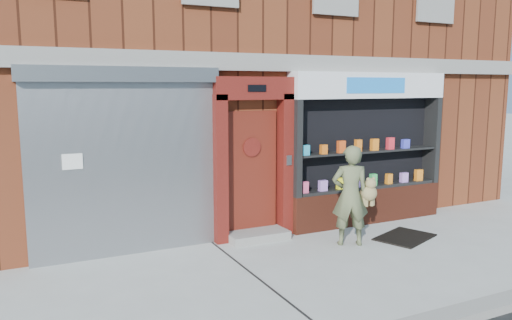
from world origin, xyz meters
TOP-DOWN VIEW (x-y plane):
  - ground at (0.00, 0.00)m, footprint 80.00×80.00m
  - curb at (0.00, -2.15)m, footprint 60.00×0.30m
  - building at (-0.00, 5.99)m, footprint 12.00×8.16m
  - shutter_bay at (-3.00, 1.93)m, footprint 3.10×0.30m
  - red_door_bay at (-0.75, 1.86)m, footprint 1.52×0.58m
  - pharmacy_bay at (1.75, 1.81)m, footprint 3.50×0.41m
  - woman at (0.59, 0.74)m, footprint 0.85×0.64m
  - doormat at (1.71, 0.61)m, footprint 1.28×1.10m

SIDE VIEW (x-z plane):
  - ground at x=0.00m, z-range 0.00..0.00m
  - doormat at x=1.71m, z-range 0.00..0.03m
  - curb at x=0.00m, z-range 0.00..0.12m
  - woman at x=0.59m, z-range 0.00..1.75m
  - pharmacy_bay at x=1.75m, z-range -0.13..2.87m
  - red_door_bay at x=-0.75m, z-range 0.01..2.91m
  - shutter_bay at x=-3.00m, z-range 0.20..3.24m
  - building at x=0.00m, z-range 0.00..8.00m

